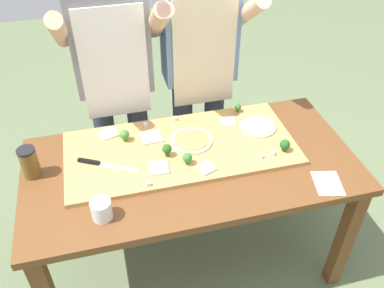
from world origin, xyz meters
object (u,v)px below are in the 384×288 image
(pizza_slice_center, at_px, (228,122))
(recipe_note, at_px, (328,183))
(cheese_crumble_a, at_px, (145,125))
(broccoli_floret_center_right, at_px, (238,107))
(broccoli_floret_back_right, at_px, (285,145))
(cheese_crumble_c, at_px, (244,136))
(pizza_slice_far_left, at_px, (151,137))
(pizza_slice_near_left, at_px, (159,168))
(cook_left, at_px, (114,72))
(sauce_jar, at_px, (29,162))
(cheese_crumble_b, at_px, (149,184))
(chefs_knife, at_px, (99,164))
(prep_table, at_px, (191,178))
(cheese_crumble_f, at_px, (273,153))
(broccoli_floret_center_left, at_px, (167,149))
(cheese_crumble_e, at_px, (262,156))
(cook_right, at_px, (199,62))
(pizza_whole_pesto_green, at_px, (191,140))
(broccoli_floret_front_right, at_px, (187,158))
(pizza_whole_cheese_artichoke, at_px, (258,126))
(pizza_slice_near_right, at_px, (207,168))
(cheese_crumble_d, at_px, (175,119))
(flour_cup, at_px, (102,211))
(broccoli_floret_front_left, at_px, (124,135))
(pizza_slice_far_right, at_px, (109,134))

(pizza_slice_center, xyz_separation_m, recipe_note, (0.31, -0.53, -0.03))
(recipe_note, bearing_deg, cheese_crumble_a, 140.53)
(broccoli_floret_center_right, bearing_deg, pizza_slice_center, -133.83)
(broccoli_floret_back_right, relative_size, cheese_crumble_c, 4.83)
(pizza_slice_center, distance_m, pizza_slice_far_left, 0.42)
(pizza_slice_near_left, xyz_separation_m, cook_left, (-0.12, 0.59, 0.20))
(sauce_jar, bearing_deg, cheese_crumble_b, -23.84)
(chefs_knife, bearing_deg, prep_table, -9.37)
(recipe_note, bearing_deg, broccoli_floret_center_right, 109.75)
(pizza_slice_center, distance_m, broccoli_floret_back_right, 0.35)
(cheese_crumble_f, height_order, recipe_note, cheese_crumble_f)
(broccoli_floret_back_right, distance_m, broccoli_floret_center_left, 0.57)
(chefs_knife, bearing_deg, cheese_crumble_e, -10.54)
(pizza_slice_near_left, relative_size, cheese_crumble_f, 4.18)
(cheese_crumble_a, xyz_separation_m, cook_right, (0.36, 0.24, 0.20))
(pizza_whole_pesto_green, relative_size, cheese_crumble_b, 11.08)
(broccoli_floret_front_right, xyz_separation_m, cheese_crumble_e, (0.36, -0.05, -0.03))
(broccoli_floret_center_right, relative_size, cheese_crumble_e, 2.71)
(pizza_slice_far_left, xyz_separation_m, broccoli_floret_center_left, (0.05, -0.16, 0.03))
(cheese_crumble_b, distance_m, cheese_crumble_f, 0.62)
(cook_right, bearing_deg, pizza_whole_cheese_artichoke, -62.09)
(broccoli_floret_center_left, bearing_deg, pizza_slice_near_right, -40.71)
(cheese_crumble_d, bearing_deg, cook_right, 49.53)
(flour_cup, bearing_deg, recipe_note, -2.97)
(pizza_slice_far_left, relative_size, broccoli_floret_back_right, 1.63)
(cheese_crumble_e, bearing_deg, broccoli_floret_front_right, 172.73)
(recipe_note, bearing_deg, pizza_whole_cheese_artichoke, 110.22)
(pizza_whole_pesto_green, distance_m, broccoli_floret_back_right, 0.46)
(broccoli_floret_front_right, bearing_deg, prep_table, 45.10)
(prep_table, relative_size, pizza_slice_center, 20.66)
(cheese_crumble_c, bearing_deg, broccoli_floret_center_right, 78.28)
(pizza_slice_near_left, height_order, broccoli_floret_center_right, broccoli_floret_center_right)
(broccoli_floret_front_left, height_order, cheese_crumble_a, broccoli_floret_front_left)
(broccoli_floret_center_right, xyz_separation_m, cheese_crumble_d, (-0.36, 0.01, -0.02))
(pizza_whole_pesto_green, height_order, cheese_crumble_f, cheese_crumble_f)
(pizza_slice_near_right, xyz_separation_m, broccoli_floret_front_left, (-0.34, 0.31, 0.03))
(pizza_whole_pesto_green, distance_m, cook_left, 0.57)
(pizza_whole_pesto_green, relative_size, cook_right, 0.13)
(pizza_slice_center, relative_size, broccoli_floret_back_right, 1.21)
(pizza_slice_near_right, bearing_deg, broccoli_floret_back_right, 4.70)
(prep_table, relative_size, pizza_whole_cheese_artichoke, 8.56)
(chefs_knife, height_order, broccoli_floret_front_right, broccoli_floret_front_right)
(cook_right, bearing_deg, cook_left, 180.00)
(prep_table, bearing_deg, broccoli_floret_center_right, 43.03)
(broccoli_floret_center_right, xyz_separation_m, cheese_crumble_b, (-0.58, -0.45, -0.02))
(prep_table, xyz_separation_m, cheese_crumble_f, (0.39, -0.06, 0.14))
(broccoli_floret_back_right, bearing_deg, pizza_slice_far_right, 157.40)
(pizza_slice_far_left, distance_m, cheese_crumble_d, 0.19)
(cheese_crumble_a, bearing_deg, pizza_whole_cheese_artichoke, -15.45)
(pizza_whole_cheese_artichoke, relative_size, cook_left, 0.11)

